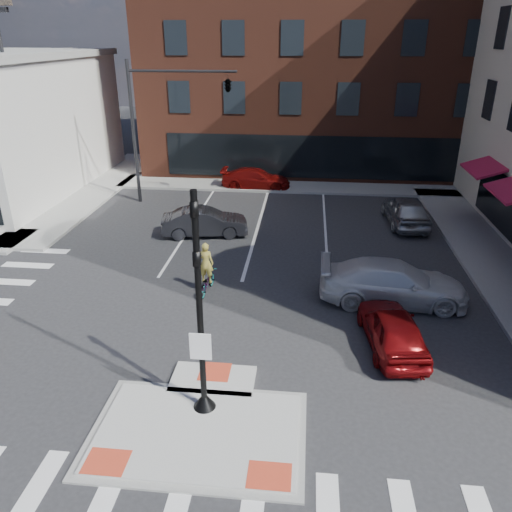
# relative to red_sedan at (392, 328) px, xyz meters

# --- Properties ---
(ground) EXTENTS (120.00, 120.00, 0.00)m
(ground) POSITION_rel_red_sedan_xyz_m (-5.36, -3.96, -0.67)
(ground) COLOR #28282B
(ground) RESTS_ON ground
(refuge_island) EXTENTS (5.40, 4.65, 0.13)m
(refuge_island) POSITION_rel_red_sedan_xyz_m (-5.36, -4.22, -0.62)
(refuge_island) COLOR gray
(refuge_island) RESTS_ON ground
(sidewalk_e) EXTENTS (3.00, 24.00, 0.15)m
(sidewalk_e) POSITION_rel_red_sedan_xyz_m (5.44, 6.04, -0.60)
(sidewalk_e) COLOR gray
(sidewalk_e) RESTS_ON ground
(sidewalk_n) EXTENTS (26.00, 3.00, 0.15)m
(sidewalk_n) POSITION_rel_red_sedan_xyz_m (-2.36, 18.04, -0.60)
(sidewalk_n) COLOR gray
(sidewalk_n) RESTS_ON ground
(building_n) EXTENTS (24.40, 18.40, 15.50)m
(building_n) POSITION_rel_red_sedan_xyz_m (-2.36, 28.03, 7.13)
(building_n) COLOR #56281B
(building_n) RESTS_ON ground
(building_far_left) EXTENTS (10.00, 12.00, 10.00)m
(building_far_left) POSITION_rel_red_sedan_xyz_m (-9.36, 48.04, 4.33)
(building_far_left) COLOR slate
(building_far_left) RESTS_ON ground
(building_far_right) EXTENTS (12.00, 12.00, 12.00)m
(building_far_right) POSITION_rel_red_sedan_xyz_m (3.64, 50.04, 5.33)
(building_far_right) COLOR brown
(building_far_right) RESTS_ON ground
(signal_pole) EXTENTS (0.60, 0.60, 5.98)m
(signal_pole) POSITION_rel_red_sedan_xyz_m (-5.36, -3.56, 1.68)
(signal_pole) COLOR black
(signal_pole) RESTS_ON refuge_island
(mast_arm_signal) EXTENTS (6.10, 2.24, 8.00)m
(mast_arm_signal) POSITION_rel_red_sedan_xyz_m (-8.83, 14.04, 5.53)
(mast_arm_signal) COLOR black
(mast_arm_signal) RESTS_ON ground
(red_sedan) EXTENTS (2.06, 4.12, 1.35)m
(red_sedan) POSITION_rel_red_sedan_xyz_m (0.00, 0.00, 0.00)
(red_sedan) COLOR maroon
(red_sedan) RESTS_ON ground
(white_pickup) EXTENTS (5.45, 2.30, 1.57)m
(white_pickup) POSITION_rel_red_sedan_xyz_m (0.45, 3.04, 0.11)
(white_pickup) COLOR silver
(white_pickup) RESTS_ON ground
(bg_car_dark) EXTENTS (4.40, 2.19, 1.38)m
(bg_car_dark) POSITION_rel_red_sedan_xyz_m (-7.86, 8.97, 0.02)
(bg_car_dark) COLOR #27282D
(bg_car_dark) RESTS_ON ground
(bg_car_silver) EXTENTS (2.11, 4.67, 1.56)m
(bg_car_silver) POSITION_rel_red_sedan_xyz_m (2.31, 11.61, 0.10)
(bg_car_silver) COLOR #A3A7AA
(bg_car_silver) RESTS_ON ground
(bg_car_red) EXTENTS (4.47, 1.89, 1.29)m
(bg_car_red) POSITION_rel_red_sedan_xyz_m (-6.22, 17.54, -0.03)
(bg_car_red) COLOR maroon
(bg_car_red) RESTS_ON ground
(cyclist) EXTENTS (0.75, 1.67, 2.07)m
(cyclist) POSITION_rel_red_sedan_xyz_m (-6.59, 3.04, 0.02)
(cyclist) COLOR #3F3F44
(cyclist) RESTS_ON ground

